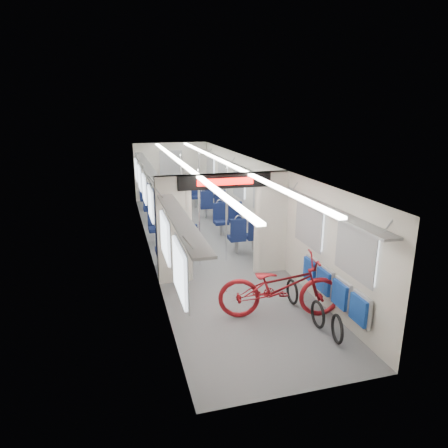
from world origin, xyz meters
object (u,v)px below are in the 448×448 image
Objects in this scene: stanchion_near_right at (226,215)px; seat_bay_near_left at (170,232)px; bicycle at (280,287)px; seat_bay_far_left at (154,200)px; seat_bay_far_right at (207,198)px; seat_bay_near_right at (237,225)px; bike_hoop_a at (337,330)px; flip_bench at (333,288)px; bike_hoop_b at (318,316)px; bike_hoop_c at (292,293)px; stanchion_far_left at (182,193)px; stanchion_near_left at (199,219)px; stanchion_far_right at (199,190)px.

seat_bay_near_left is at bearing 144.24° from stanchion_near_right.
bicycle reaches higher than seat_bay_far_left.
seat_bay_near_right is at bearing -90.00° from seat_bay_far_right.
seat_bay_far_right reaches higher than bike_hoop_a.
flip_bench is 4.34× the size of bike_hoop_b.
bike_hoop_c is 5.55m from stanchion_far_left.
bike_hoop_b is at bearing -86.43° from bike_hoop_c.
flip_bench is 0.88m from bike_hoop_a.
bike_hoop_b is 4.72m from seat_bay_near_left.
seat_bay_far_left is (-1.87, 3.72, 0.00)m from seat_bay_near_right.
stanchion_far_left is at bearing 88.15° from stanchion_near_left.
seat_bay_far_left is at bearing 116.71° from seat_bay_near_right.
seat_bay_near_right is 0.83× the size of stanchion_far_left.
stanchion_near_left reaches higher than seat_bay_near_left.
bike_hoop_a is at bearing -69.49° from stanchion_near_left.
bicycle is at bearing -93.46° from seat_bay_far_right.
bicycle is at bearing 161.30° from flip_bench.
seat_bay_far_right is at bearing 68.63° from stanchion_far_right.
flip_bench is 4.42m from seat_bay_near_right.
stanchion_near_left is at bearing -83.83° from seat_bay_far_left.
bicycle is 4.03m from seat_bay_near_left.
seat_bay_far_left is (-1.84, 7.44, 0.30)m from bike_hoop_c.
stanchion_near_right is (-0.66, 3.42, 0.93)m from bike_hoop_b.
flip_bench is 6.49m from stanchion_far_right.
stanchion_near_left is at bearing 118.40° from bike_hoop_c.
bicycle is 0.81m from bike_hoop_b.
stanchion_near_right is 1.00× the size of stanchion_far_right.
flip_bench is at bearing -80.78° from stanchion_far_right.
bike_hoop_a is at bearing -84.28° from stanchion_far_right.
stanchion_far_right is (-1.04, 6.38, 0.57)m from flip_bench.
flip_bench is 4.27× the size of bike_hoop_c.
seat_bay_near_left is 0.99× the size of stanchion_far_left.
stanchion_far_right is at bearing 14.10° from bicycle.
seat_bay_near_right is at bearing 95.44° from flip_bench.
stanchion_far_left is (0.10, 2.95, 0.00)m from stanchion_near_left.
stanchion_near_left is 3.39m from stanchion_far_right.
stanchion_near_right is (-0.17, 2.89, 0.57)m from bicycle.
stanchion_far_left reaches higher than bike_hoop_a.
seat_bay_far_left is 0.83× the size of stanchion_near_right.
seat_bay_far_left is (-1.89, 8.35, 0.31)m from bike_hoop_b.
bicycle is 7.94m from seat_bay_far_left.
seat_bay_near_right reaches higher than bike_hoop_b.
stanchion_near_right is at bearing 16.07° from bicycle.
stanchion_near_right is at bearing 103.44° from bike_hoop_c.
stanchion_near_left is at bearing -105.13° from seat_bay_far_right.
bicycle is at bearing -139.00° from bike_hoop_c.
bicycle is at bearing -79.79° from seat_bay_far_left.
stanchion_near_left is 1.00× the size of stanchion_far_right.
stanchion_near_left reaches higher than bike_hoop_a.
bicycle is 6.11m from stanchion_far_right.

